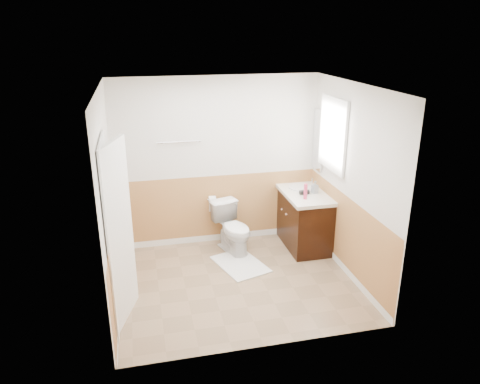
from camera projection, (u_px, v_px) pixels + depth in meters
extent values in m
plane|color=#8C7051|center=(237.00, 282.00, 5.92)|extent=(3.00, 3.00, 0.00)
plane|color=white|center=(236.00, 86.00, 5.07)|extent=(3.00, 3.00, 0.00)
plane|color=silver|center=(217.00, 162.00, 6.68)|extent=(3.00, 0.00, 3.00)
plane|color=silver|center=(266.00, 237.00, 4.30)|extent=(3.00, 0.00, 3.00)
plane|color=silver|center=(108.00, 202.00, 5.18)|extent=(0.00, 3.00, 3.00)
plane|color=silver|center=(351.00, 183.00, 5.81)|extent=(0.00, 3.00, 3.00)
plane|color=#C07C4C|center=(218.00, 210.00, 6.93)|extent=(3.00, 0.00, 3.00)
plane|color=#C07C4C|center=(265.00, 305.00, 4.57)|extent=(3.00, 0.00, 3.00)
plane|color=#C07C4C|center=(115.00, 260.00, 5.43)|extent=(0.00, 2.60, 2.60)
plane|color=#C07C4C|center=(346.00, 236.00, 6.06)|extent=(0.00, 2.60, 2.60)
imported|color=white|center=(233.00, 228.00, 6.63)|extent=(0.60, 0.80, 0.72)
cube|color=white|center=(240.00, 264.00, 6.34)|extent=(0.77, 0.93, 0.02)
cube|color=black|center=(303.00, 219.00, 6.84)|extent=(0.55, 1.10, 0.80)
sphere|color=#BBBBC2|center=(286.00, 214.00, 6.63)|extent=(0.03, 0.03, 0.03)
sphere|color=silver|center=(282.00, 209.00, 6.82)|extent=(0.03, 0.03, 0.03)
cube|color=silver|center=(304.00, 193.00, 6.69)|extent=(0.60, 1.15, 0.05)
cylinder|color=silver|center=(301.00, 187.00, 6.82)|extent=(0.36, 0.36, 0.02)
cylinder|color=silver|center=(312.00, 183.00, 6.84)|extent=(0.02, 0.02, 0.14)
cylinder|color=#D2365C|center=(305.00, 192.00, 6.35)|extent=(0.05, 0.05, 0.22)
imported|color=gray|center=(315.00, 187.00, 6.59)|extent=(0.09, 0.09, 0.18)
cylinder|color=black|center=(304.00, 192.00, 6.54)|extent=(0.14, 0.07, 0.07)
cylinder|color=black|center=(301.00, 193.00, 6.61)|extent=(0.03, 0.03, 0.07)
cube|color=silver|center=(318.00, 140.00, 6.71)|extent=(0.02, 0.35, 0.90)
cube|color=white|center=(333.00, 134.00, 6.17)|extent=(0.04, 0.80, 1.00)
cube|color=white|center=(334.00, 134.00, 6.17)|extent=(0.01, 0.70, 0.90)
cube|color=white|center=(118.00, 236.00, 4.86)|extent=(0.29, 0.78, 2.04)
cube|color=white|center=(111.00, 236.00, 4.84)|extent=(0.02, 0.92, 2.10)
sphere|color=silver|center=(125.00, 229.00, 5.20)|extent=(0.06, 0.06, 0.06)
cylinder|color=silver|center=(179.00, 142.00, 6.40)|extent=(0.62, 0.02, 0.02)
cylinder|color=silver|center=(212.00, 200.00, 6.78)|extent=(0.14, 0.02, 0.02)
cylinder|color=white|center=(212.00, 200.00, 6.78)|extent=(0.10, 0.11, 0.11)
cube|color=white|center=(212.00, 206.00, 6.82)|extent=(0.10, 0.01, 0.16)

